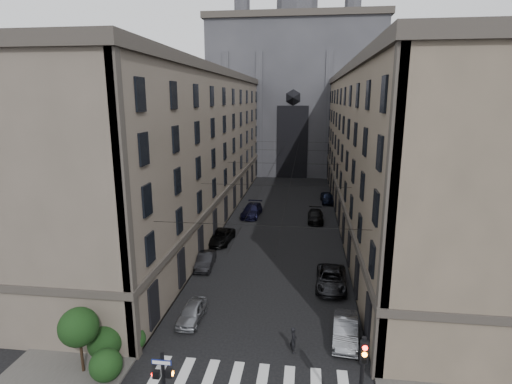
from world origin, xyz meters
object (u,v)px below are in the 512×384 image
at_px(traffic_light_right, 362,376).
at_px(car_left_midfar, 221,237).
at_px(pedestrian_signal_left, 164,383).
at_px(car_right_far, 327,198).
at_px(car_left_midnear, 206,260).
at_px(car_left_near, 192,312).
at_px(car_right_midnear, 331,279).
at_px(car_left_far, 252,210).
at_px(pedestrian, 293,340).
at_px(car_right_near, 345,330).
at_px(car_right_midfar, 315,216).
at_px(gothic_tower, 295,87).

bearing_deg(traffic_light_right, car_left_midfar, 115.79).
distance_m(pedestrian_signal_left, car_right_far, 44.76).
xyz_separation_m(car_left_midnear, car_right_far, (12.34, 25.43, 0.11)).
height_order(car_left_near, car_right_midnear, car_right_midnear).
relative_size(car_left_far, car_right_far, 1.21).
xyz_separation_m(traffic_light_right, pedestrian, (-3.22, 6.08, -2.45)).
bearing_deg(car_right_near, car_right_midfar, 98.41).
bearing_deg(car_right_near, car_right_far, 94.39).
bearing_deg(car_left_far, car_right_midfar, -5.43).
height_order(pedestrian_signal_left, car_left_midfar, pedestrian_signal_left).
relative_size(traffic_light_right, car_right_near, 1.17).
bearing_deg(pedestrian_signal_left, car_left_far, 91.11).
relative_size(car_left_midfar, car_right_near, 1.12).
relative_size(gothic_tower, car_right_far, 12.63).
bearing_deg(car_left_near, car_left_far, 90.16).
xyz_separation_m(car_left_near, car_right_far, (11.01, 34.49, 0.13)).
relative_size(car_right_near, car_right_midnear, 0.83).
bearing_deg(car_left_midnear, car_right_midnear, -16.64).
distance_m(traffic_light_right, pedestrian, 7.30).
bearing_deg(car_left_far, car_left_near, -88.34).
distance_m(traffic_light_right, car_right_near, 8.14).
bearing_deg(car_right_midfar, pedestrian, -93.78).
bearing_deg(car_right_midfar, car_left_near, -110.11).
bearing_deg(car_right_near, pedestrian_signal_left, -133.37).
xyz_separation_m(pedestrian_signal_left, car_right_far, (9.65, 43.68, -1.54)).
relative_size(car_left_near, car_right_near, 0.86).
height_order(traffic_light_right, car_left_midfar, traffic_light_right).
height_order(car_right_near, car_right_midfar, car_right_near).
bearing_deg(car_left_midfar, car_right_midfar, 45.79).
distance_m(pedestrian_signal_left, car_left_midfar, 25.04).
bearing_deg(pedestrian, car_left_near, 61.91).
xyz_separation_m(gothic_tower, car_right_near, (5.69, -65.31, -17.07)).
height_order(gothic_tower, car_left_midnear, gothic_tower).
height_order(traffic_light_right, car_right_far, traffic_light_right).
bearing_deg(traffic_light_right, pedestrian_signal_left, -177.36).
bearing_deg(car_right_far, gothic_tower, 98.09).
bearing_deg(car_right_near, traffic_light_right, -85.53).
distance_m(car_left_far, car_right_midfar, 8.50).
relative_size(car_right_midfar, car_right_far, 1.05).
height_order(gothic_tower, pedestrian, gothic_tower).
bearing_deg(traffic_light_right, car_left_near, 140.02).
bearing_deg(car_left_midnear, car_left_midfar, 86.20).
relative_size(car_left_near, car_left_far, 0.68).
height_order(car_left_near, car_left_midfar, car_left_midfar).
relative_size(car_right_midfar, pedestrian, 2.87).
bearing_deg(gothic_tower, car_left_midnear, -96.41).
height_order(pedestrian_signal_left, car_left_midnear, pedestrian_signal_left).
distance_m(car_left_near, car_left_midfar, 15.70).
distance_m(car_left_midfar, car_right_far, 22.52).
distance_m(gothic_tower, pedestrian_signal_left, 75.15).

